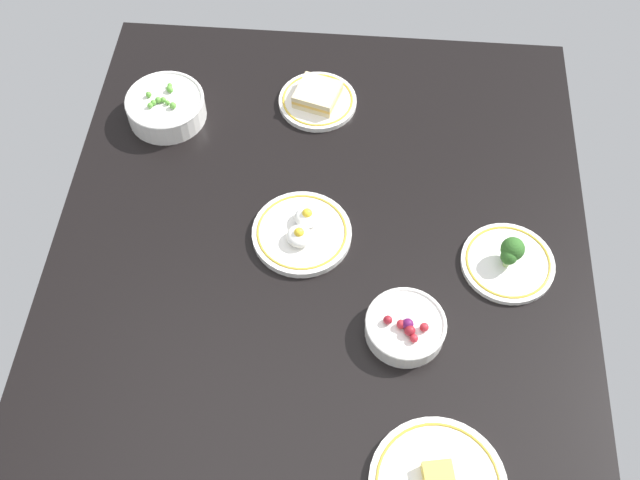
% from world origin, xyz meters
% --- Properties ---
extents(dining_table, '(1.21, 1.05, 0.04)m').
position_xyz_m(dining_table, '(0.00, 0.00, 0.02)').
color(dining_table, black).
rests_on(dining_table, ground).
extents(plate_eggs, '(0.20, 0.20, 0.05)m').
position_xyz_m(plate_eggs, '(0.02, 0.04, 0.05)').
color(plate_eggs, white).
rests_on(plate_eggs, dining_table).
extents(bowl_peas, '(0.17, 0.17, 0.07)m').
position_xyz_m(bowl_peas, '(0.31, 0.36, 0.07)').
color(bowl_peas, white).
rests_on(bowl_peas, dining_table).
extents(bowl_berries, '(0.15, 0.15, 0.06)m').
position_xyz_m(bowl_berries, '(-0.18, -0.17, 0.06)').
color(bowl_berries, white).
rests_on(bowl_berries, dining_table).
extents(plate_broccoli, '(0.18, 0.18, 0.07)m').
position_xyz_m(plate_broccoli, '(-0.01, -0.36, 0.06)').
color(plate_broccoli, white).
rests_on(plate_broccoli, dining_table).
extents(plate_sandwich, '(0.17, 0.17, 0.04)m').
position_xyz_m(plate_sandwich, '(0.38, 0.04, 0.05)').
color(plate_sandwich, white).
rests_on(plate_sandwich, dining_table).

